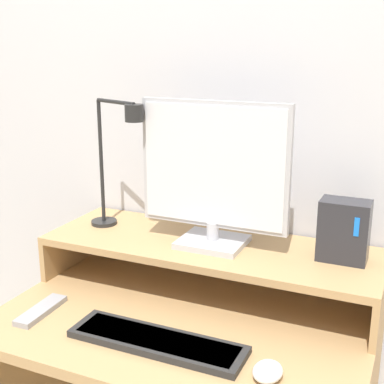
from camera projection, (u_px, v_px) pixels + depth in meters
name	position (u px, v px, depth m)	size (l,w,h in m)	color
wall_back	(236.00, 115.00, 1.68)	(6.00, 0.05, 2.50)	silver
monitor_shelf	(210.00, 251.00, 1.60)	(1.00, 0.34, 0.15)	tan
monitor	(213.00, 174.00, 1.52)	(0.44, 0.17, 0.42)	#BCBCC1
desk_lamp	(118.00, 153.00, 1.63)	(0.23, 0.13, 0.41)	black
router_dock	(344.00, 231.00, 1.45)	(0.13, 0.09, 0.17)	#28282D
keyboard	(159.00, 342.00, 1.32)	(0.45, 0.12, 0.02)	#282828
mouse	(268.00, 371.00, 1.19)	(0.07, 0.09, 0.03)	white
remote_control	(41.00, 310.00, 1.48)	(0.06, 0.18, 0.02)	#99999E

